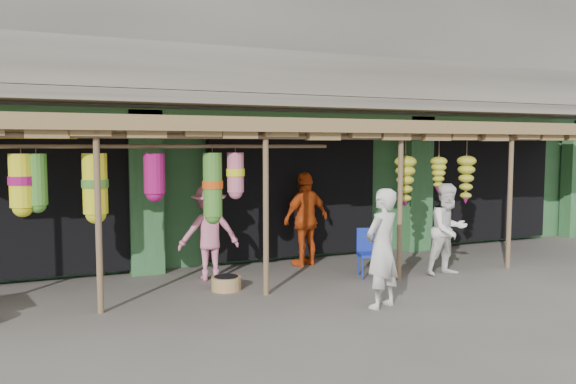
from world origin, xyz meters
name	(u,v)px	position (x,y,z in m)	size (l,w,h in m)	color
ground	(343,283)	(0.00, 0.00, 0.00)	(80.00, 80.00, 0.00)	#514C47
building	(250,105)	(0.00, 4.87, 3.37)	(16.40, 6.80, 7.00)	gray
awning	(315,134)	(-0.16, 0.80, 2.57)	(14.00, 2.70, 2.79)	brown
blue_chair	(369,250)	(0.66, 0.25, 0.48)	(0.52, 0.53, 0.87)	navy
basket_right	(226,283)	(-2.00, 0.32, 0.11)	(0.49, 0.49, 0.22)	brown
person_front	(382,248)	(-0.19, -1.51, 0.87)	(0.64, 0.42, 1.75)	beige
person_right	(448,230)	(2.04, -0.22, 0.84)	(0.81, 0.64, 1.68)	white
person_vendor	(306,219)	(0.00, 1.54, 0.93)	(1.08, 0.45, 1.85)	#CE4813
person_shopper	(209,232)	(-2.05, 1.18, 0.84)	(1.09, 0.62, 1.68)	pink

